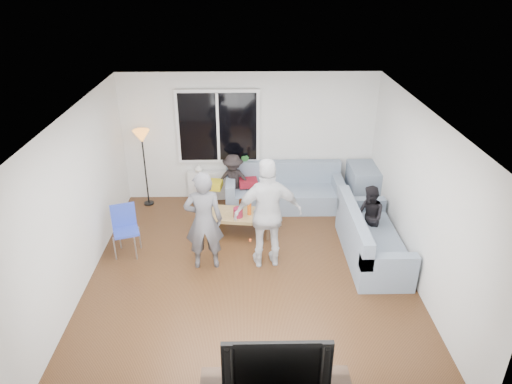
{
  "coord_description": "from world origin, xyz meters",
  "views": [
    {
      "loc": [
        -0.03,
        -6.05,
        4.41
      ],
      "look_at": [
        0.1,
        0.6,
        1.15
      ],
      "focal_mm": 32.75,
      "sensor_mm": 36.0,
      "label": 1
    }
  ],
  "objects_px": {
    "coffee_table": "(240,223)",
    "side_chair": "(126,232)",
    "spectator_back": "(233,181)",
    "sofa_right_section": "(373,234)",
    "player_right": "(268,214)",
    "floor_lamp": "(145,169)",
    "player_left": "(204,221)",
    "spectator_right": "(369,217)",
    "television": "(276,358)",
    "sofa_back_section": "(284,187)"
  },
  "relations": [
    {
      "from": "sofa_right_section",
      "to": "side_chair",
      "type": "relative_size",
      "value": 2.33
    },
    {
      "from": "floor_lamp",
      "to": "television",
      "type": "xyz_separation_m",
      "value": [
        2.3,
        -4.94,
        -0.02
      ]
    },
    {
      "from": "spectator_back",
      "to": "sofa_back_section",
      "type": "bearing_deg",
      "value": 5.71
    },
    {
      "from": "coffee_table",
      "to": "television",
      "type": "distance_m",
      "value": 3.82
    },
    {
      "from": "sofa_right_section",
      "to": "player_right",
      "type": "height_order",
      "value": "player_right"
    },
    {
      "from": "player_left",
      "to": "coffee_table",
      "type": "bearing_deg",
      "value": -122.87
    },
    {
      "from": "sofa_right_section",
      "to": "television",
      "type": "bearing_deg",
      "value": 149.12
    },
    {
      "from": "player_right",
      "to": "television",
      "type": "distance_m",
      "value": 2.8
    },
    {
      "from": "side_chair",
      "to": "spectator_back",
      "type": "xyz_separation_m",
      "value": [
        1.73,
        1.68,
        0.13
      ]
    },
    {
      "from": "coffee_table",
      "to": "spectator_right",
      "type": "xyz_separation_m",
      "value": [
        2.2,
        -0.45,
        0.36
      ]
    },
    {
      "from": "sofa_right_section",
      "to": "coffee_table",
      "type": "height_order",
      "value": "sofa_right_section"
    },
    {
      "from": "side_chair",
      "to": "spectator_back",
      "type": "relative_size",
      "value": 0.77
    },
    {
      "from": "player_right",
      "to": "spectator_right",
      "type": "bearing_deg",
      "value": -170.51
    },
    {
      "from": "sofa_back_section",
      "to": "sofa_right_section",
      "type": "xyz_separation_m",
      "value": [
        1.33,
        -1.81,
        0.0
      ]
    },
    {
      "from": "player_right",
      "to": "spectator_back",
      "type": "xyz_separation_m",
      "value": [
        -0.6,
        2.0,
        -0.36
      ]
    },
    {
      "from": "coffee_table",
      "to": "spectator_right",
      "type": "height_order",
      "value": "spectator_right"
    },
    {
      "from": "player_left",
      "to": "television",
      "type": "height_order",
      "value": "player_left"
    },
    {
      "from": "sofa_right_section",
      "to": "side_chair",
      "type": "bearing_deg",
      "value": 87.79
    },
    {
      "from": "spectator_right",
      "to": "spectator_back",
      "type": "height_order",
      "value": "spectator_back"
    },
    {
      "from": "sofa_right_section",
      "to": "side_chair",
      "type": "distance_m",
      "value": 4.07
    },
    {
      "from": "floor_lamp",
      "to": "spectator_back",
      "type": "distance_m",
      "value": 1.75
    },
    {
      "from": "television",
      "to": "player_right",
      "type": "bearing_deg",
      "value": 89.26
    },
    {
      "from": "side_chair",
      "to": "television",
      "type": "relative_size",
      "value": 0.77
    },
    {
      "from": "player_right",
      "to": "spectator_back",
      "type": "height_order",
      "value": "player_right"
    },
    {
      "from": "sofa_right_section",
      "to": "television",
      "type": "height_order",
      "value": "television"
    },
    {
      "from": "sofa_back_section",
      "to": "television",
      "type": "height_order",
      "value": "television"
    },
    {
      "from": "sofa_back_section",
      "to": "floor_lamp",
      "type": "height_order",
      "value": "floor_lamp"
    },
    {
      "from": "player_left",
      "to": "sofa_right_section",
      "type": "bearing_deg",
      "value": 179.42
    },
    {
      "from": "floor_lamp",
      "to": "player_left",
      "type": "distance_m",
      "value": 2.56
    },
    {
      "from": "side_chair",
      "to": "spectator_right",
      "type": "distance_m",
      "value": 4.08
    },
    {
      "from": "spectator_back",
      "to": "side_chair",
      "type": "bearing_deg",
      "value": -128.51
    },
    {
      "from": "sofa_right_section",
      "to": "floor_lamp",
      "type": "height_order",
      "value": "floor_lamp"
    },
    {
      "from": "coffee_table",
      "to": "spectator_back",
      "type": "relative_size",
      "value": 0.99
    },
    {
      "from": "sofa_right_section",
      "to": "spectator_right",
      "type": "distance_m",
      "value": 0.37
    },
    {
      "from": "side_chair",
      "to": "player_right",
      "type": "height_order",
      "value": "player_right"
    },
    {
      "from": "coffee_table",
      "to": "side_chair",
      "type": "relative_size",
      "value": 1.28
    },
    {
      "from": "coffee_table",
      "to": "side_chair",
      "type": "bearing_deg",
      "value": -161.12
    },
    {
      "from": "coffee_table",
      "to": "floor_lamp",
      "type": "xyz_separation_m",
      "value": [
        -1.87,
        1.18,
        0.58
      ]
    },
    {
      "from": "side_chair",
      "to": "television",
      "type": "distance_m",
      "value": 3.89
    },
    {
      "from": "floor_lamp",
      "to": "player_left",
      "type": "height_order",
      "value": "player_left"
    },
    {
      "from": "spectator_back",
      "to": "television",
      "type": "xyz_separation_m",
      "value": [
        0.56,
        -4.8,
        0.2
      ]
    },
    {
      "from": "television",
      "to": "player_left",
      "type": "bearing_deg",
      "value": 109.27
    },
    {
      "from": "coffee_table",
      "to": "floor_lamp",
      "type": "distance_m",
      "value": 2.28
    },
    {
      "from": "spectator_right",
      "to": "player_left",
      "type": "bearing_deg",
      "value": -90.72
    },
    {
      "from": "coffee_table",
      "to": "player_right",
      "type": "relative_size",
      "value": 0.6
    },
    {
      "from": "sofa_right_section",
      "to": "spectator_back",
      "type": "distance_m",
      "value": 2.97
    },
    {
      "from": "coffee_table",
      "to": "floor_lamp",
      "type": "relative_size",
      "value": 0.71
    },
    {
      "from": "sofa_back_section",
      "to": "floor_lamp",
      "type": "relative_size",
      "value": 1.47
    },
    {
      "from": "sofa_back_section",
      "to": "spectator_back",
      "type": "bearing_deg",
      "value": 178.3
    },
    {
      "from": "spectator_right",
      "to": "player_right",
      "type": "bearing_deg",
      "value": -85.83
    }
  ]
}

